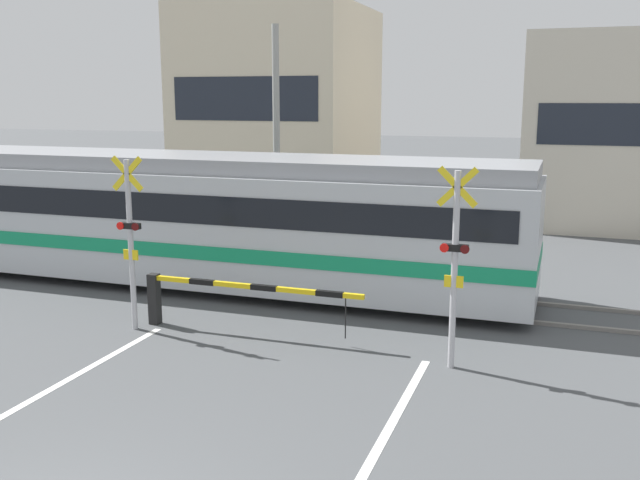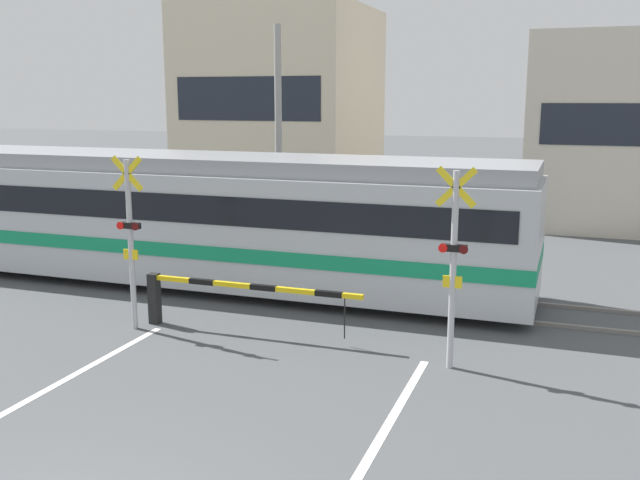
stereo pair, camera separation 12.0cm
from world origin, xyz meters
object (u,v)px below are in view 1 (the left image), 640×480
object	(u,v)px
commuter_train	(160,213)
crossing_barrier_near	(211,293)
crossing_signal_right	(455,259)
crossing_barrier_far	(436,243)
crossing_signal_left	(130,235)

from	to	relation	value
commuter_train	crossing_barrier_near	distance (m)	4.53
commuter_train	crossing_barrier_near	bearing A→B (deg)	-46.35
crossing_barrier_near	crossing_signal_right	xyz separation A→B (m)	(4.81, -0.43, 1.13)
crossing_barrier_near	crossing_barrier_far	bearing A→B (deg)	62.33
commuter_train	crossing_barrier_near	xyz separation A→B (m)	(3.06, -3.21, -0.93)
crossing_barrier_near	crossing_signal_right	size ratio (longest dim) A/B	1.31
crossing_barrier_near	commuter_train	bearing A→B (deg)	133.65
crossing_signal_left	crossing_signal_right	distance (m)	6.29
crossing_barrier_near	crossing_signal_right	distance (m)	4.96
commuter_train	crossing_barrier_near	world-z (taller)	commuter_train
crossing_signal_left	crossing_barrier_near	bearing A→B (deg)	16.12
commuter_train	crossing_signal_right	world-z (taller)	crossing_signal_right
crossing_barrier_near	crossing_barrier_far	size ratio (longest dim) A/B	1.00
crossing_barrier_far	crossing_signal_right	bearing A→B (deg)	-77.59
commuter_train	crossing_barrier_far	bearing A→B (deg)	26.09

